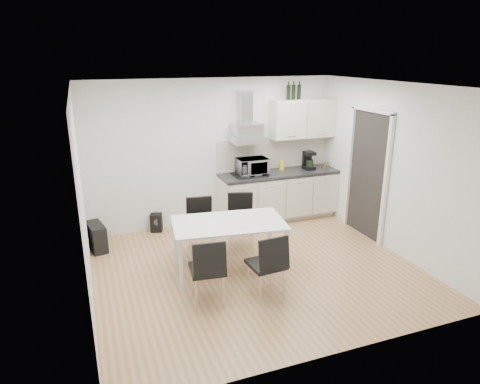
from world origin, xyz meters
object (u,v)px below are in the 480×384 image
object	(u,v)px
dining_table	(229,227)
chair_near_left	(207,270)
chair_far_right	(241,222)
chair_near_right	(266,265)
chair_far_left	(201,227)
kitchenette	(280,176)
floor_speaker	(156,223)
guitar_amp	(97,237)

from	to	relation	value
dining_table	chair_near_left	size ratio (longest dim) A/B	1.87
chair_far_right	chair_near_right	xyz separation A→B (m)	(-0.21, -1.45, 0.00)
dining_table	chair_far_left	size ratio (longest dim) A/B	1.87
kitchenette	chair_near_left	xyz separation A→B (m)	(-2.08, -2.31, -0.39)
kitchenette	chair_near_right	size ratio (longest dim) A/B	2.86
chair_near_left	floor_speaker	distance (m)	2.50
chair_near_right	floor_speaker	bearing A→B (deg)	105.29
guitar_amp	kitchenette	bearing A→B (deg)	-7.63
chair_near_right	floor_speaker	distance (m)	2.79
chair_far_left	chair_near_left	distance (m)	1.37
kitchenette	chair_far_left	xyz separation A→B (m)	(-1.79, -0.97, -0.39)
dining_table	guitar_amp	bearing A→B (deg)	148.89
chair_far_left	floor_speaker	bearing A→B (deg)	-58.57
chair_far_right	chair_near_right	size ratio (longest dim) A/B	1.00
kitchenette	guitar_amp	bearing A→B (deg)	-175.82
kitchenette	chair_near_left	distance (m)	3.13
kitchenette	chair_far_right	distance (m)	1.56
chair_near_left	floor_speaker	world-z (taller)	chair_near_left
dining_table	guitar_amp	size ratio (longest dim) A/B	3.01
dining_table	floor_speaker	world-z (taller)	dining_table
guitar_amp	floor_speaker	xyz separation A→B (m)	(1.01, 0.41, -0.05)
chair_far_left	kitchenette	bearing A→B (deg)	-144.22
dining_table	chair_far_right	bearing A→B (deg)	64.26
chair_far_right	dining_table	bearing A→B (deg)	73.86
chair_far_right	guitar_amp	xyz separation A→B (m)	(-2.17, 0.75, -0.22)
chair_far_left	guitar_amp	bearing A→B (deg)	-18.25
floor_speaker	chair_near_right	bearing A→B (deg)	-52.10
chair_far_left	guitar_amp	size ratio (longest dim) A/B	1.61
chair_far_right	chair_near_right	distance (m)	1.47
floor_speaker	chair_far_left	bearing A→B (deg)	-47.90
chair_far_right	floor_speaker	bearing A→B (deg)	-27.83
chair_far_right	chair_near_right	world-z (taller)	same
dining_table	guitar_amp	world-z (taller)	dining_table
guitar_amp	chair_near_right	bearing A→B (deg)	-60.12
kitchenette	dining_table	bearing A→B (deg)	-133.76
chair_far_right	floor_speaker	xyz separation A→B (m)	(-1.15, 1.15, -0.28)
guitar_amp	floor_speaker	size ratio (longest dim) A/B	1.70
chair_far_right	chair_near_left	world-z (taller)	same
chair_far_left	floor_speaker	distance (m)	1.27
chair_far_left	chair_near_left	xyz separation A→B (m)	(-0.30, -1.34, 0.00)
chair_near_left	chair_near_right	size ratio (longest dim) A/B	1.00
chair_far_left	chair_near_left	bearing A→B (deg)	84.81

